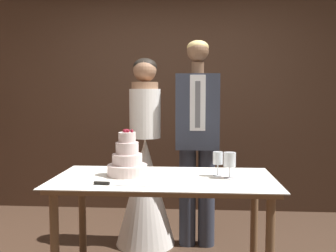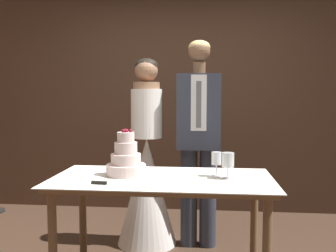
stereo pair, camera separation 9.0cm
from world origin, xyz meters
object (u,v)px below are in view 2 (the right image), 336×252
at_px(bride, 147,176).
at_px(tiered_cake, 126,160).
at_px(cake_table, 162,191).
at_px(wine_glass_middle, 228,161).
at_px(cake_knife, 109,184).
at_px(wine_glass_near, 216,160).
at_px(groom, 199,135).

bearing_deg(bride, tiered_cake, -92.02).
bearing_deg(cake_table, wine_glass_middle, 0.68).
relative_size(wine_glass_middle, bride, 0.10).
distance_m(cake_table, cake_knife, 0.40).
bearing_deg(wine_glass_middle, cake_knife, -161.81).
distance_m(tiered_cake, wine_glass_near, 0.63).
xyz_separation_m(cake_table, bride, (-0.23, 0.82, -0.08)).
xyz_separation_m(cake_knife, groom, (0.54, 1.06, 0.20)).
bearing_deg(bride, cake_table, -74.03).
height_order(cake_knife, groom, groom).
bearing_deg(cake_knife, tiered_cake, 86.67).
height_order(tiered_cake, cake_knife, tiered_cake).
height_order(bride, groom, groom).
height_order(wine_glass_middle, bride, bride).
relative_size(cake_knife, bride, 0.23).
relative_size(cake_table, tiered_cake, 4.63).
distance_m(tiered_cake, groom, 0.92).
distance_m(tiered_cake, wine_glass_middle, 0.71).
relative_size(cake_table, cake_knife, 3.88).
bearing_deg(cake_table, wine_glass_near, 11.38).
bearing_deg(groom, cake_knife, -117.02).
height_order(cake_table, cake_knife, cake_knife).
distance_m(wine_glass_middle, groom, 0.85).
xyz_separation_m(cake_table, groom, (0.23, 0.82, 0.30)).
relative_size(wine_glass_near, bride, 0.10).
relative_size(wine_glass_near, wine_glass_middle, 0.96).
bearing_deg(cake_knife, groom, 68.26).
height_order(cake_table, wine_glass_middle, wine_glass_middle).
distance_m(cake_table, bride, 0.86).
relative_size(wine_glass_middle, groom, 0.10).
relative_size(bride, groom, 0.92).
xyz_separation_m(tiered_cake, groom, (0.50, 0.77, 0.10)).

